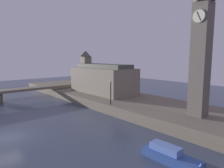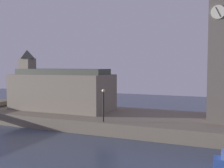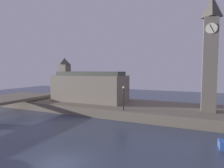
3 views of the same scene
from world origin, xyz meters
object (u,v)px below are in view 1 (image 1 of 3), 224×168
at_px(parliament_hall, 102,78).
at_px(boat_tour_blue, 177,159).
at_px(streetlamp, 111,90).
at_px(clock_tower, 201,45).

xyz_separation_m(parliament_hall, boat_tour_blue, (24.73, -11.58, -3.88)).
distance_m(parliament_hall, streetlamp, 11.35).
bearing_deg(clock_tower, parliament_hall, 175.83).
height_order(clock_tower, parliament_hall, clock_tower).
bearing_deg(parliament_hall, clock_tower, -4.17).
bearing_deg(parliament_hall, boat_tour_blue, -25.09).
bearing_deg(boat_tour_blue, streetlamp, 159.15).
bearing_deg(clock_tower, streetlamp, -159.97).
relative_size(parliament_hall, streetlamp, 3.91).
bearing_deg(clock_tower, boat_tour_blue, -71.98).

